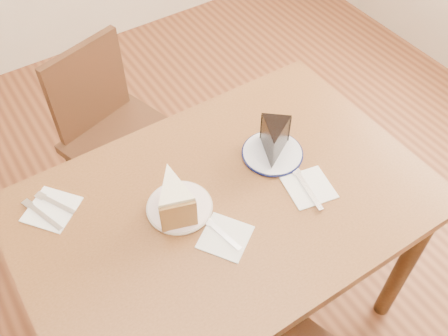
{
  "coord_description": "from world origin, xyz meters",
  "views": [
    {
      "loc": [
        -0.48,
        -0.73,
        1.92
      ],
      "look_at": [
        0.04,
        0.07,
        0.8
      ],
      "focal_mm": 40.0,
      "sensor_mm": 36.0,
      "label": 1
    }
  ],
  "objects_px": {
    "plate_navy": "(272,153)",
    "carrot_cake": "(173,196)",
    "chair_far": "(118,135)",
    "plate_cream": "(180,207)",
    "table": "(225,220)",
    "chocolate_cake": "(274,143)"
  },
  "relations": [
    {
      "from": "plate_navy",
      "to": "carrot_cake",
      "type": "relative_size",
      "value": 1.35
    },
    {
      "from": "plate_navy",
      "to": "chair_far",
      "type": "bearing_deg",
      "value": 114.73
    },
    {
      "from": "plate_cream",
      "to": "carrot_cake",
      "type": "bearing_deg",
      "value": 146.84
    },
    {
      "from": "table",
      "to": "plate_cream",
      "type": "xyz_separation_m",
      "value": [
        -0.13,
        0.05,
        0.1
      ]
    },
    {
      "from": "plate_navy",
      "to": "carrot_cake",
      "type": "distance_m",
      "value": 0.37
    },
    {
      "from": "plate_cream",
      "to": "plate_navy",
      "type": "relative_size",
      "value": 0.99
    },
    {
      "from": "table",
      "to": "plate_cream",
      "type": "distance_m",
      "value": 0.17
    },
    {
      "from": "table",
      "to": "plate_navy",
      "type": "distance_m",
      "value": 0.26
    },
    {
      "from": "plate_navy",
      "to": "carrot_cake",
      "type": "bearing_deg",
      "value": -177.72
    },
    {
      "from": "chocolate_cake",
      "to": "chair_far",
      "type": "bearing_deg",
      "value": -25.22
    },
    {
      "from": "chair_far",
      "to": "carrot_cake",
      "type": "relative_size",
      "value": 6.04
    },
    {
      "from": "plate_cream",
      "to": "chocolate_cake",
      "type": "relative_size",
      "value": 1.44
    },
    {
      "from": "plate_cream",
      "to": "carrot_cake",
      "type": "height_order",
      "value": "carrot_cake"
    },
    {
      "from": "table",
      "to": "chair_far",
      "type": "bearing_deg",
      "value": 95.42
    },
    {
      "from": "table",
      "to": "chocolate_cake",
      "type": "distance_m",
      "value": 0.28
    },
    {
      "from": "plate_cream",
      "to": "carrot_cake",
      "type": "relative_size",
      "value": 1.33
    },
    {
      "from": "chair_far",
      "to": "plate_navy",
      "type": "relative_size",
      "value": 4.48
    },
    {
      "from": "table",
      "to": "plate_cream",
      "type": "relative_size",
      "value": 6.57
    },
    {
      "from": "chocolate_cake",
      "to": "plate_navy",
      "type": "bearing_deg",
      "value": -78.01
    },
    {
      "from": "table",
      "to": "chocolate_cake",
      "type": "xyz_separation_m",
      "value": [
        0.22,
        0.06,
        0.16
      ]
    },
    {
      "from": "chair_far",
      "to": "chocolate_cake",
      "type": "relative_size",
      "value": 6.54
    },
    {
      "from": "table",
      "to": "chair_far",
      "type": "height_order",
      "value": "chair_far"
    }
  ]
}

